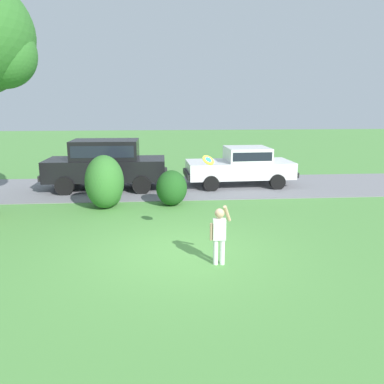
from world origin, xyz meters
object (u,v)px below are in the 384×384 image
(parked_sedan, at_px, (242,165))
(child_thrower, at_px, (219,232))
(frisbee, at_px, (208,160))
(parked_suv, at_px, (106,162))

(parked_sedan, bearing_deg, child_thrower, -105.05)
(frisbee, bearing_deg, child_thrower, -83.65)
(parked_suv, relative_size, child_thrower, 3.66)
(child_thrower, xyz_separation_m, frisbee, (-0.11, 1.02, 1.33))
(parked_sedan, height_order, child_thrower, parked_sedan)
(child_thrower, bearing_deg, parked_sedan, 74.95)
(parked_suv, bearing_deg, parked_sedan, 2.89)
(parked_suv, bearing_deg, child_thrower, -66.44)
(parked_suv, bearing_deg, frisbee, -64.02)
(parked_sedan, bearing_deg, frisbee, -108.08)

